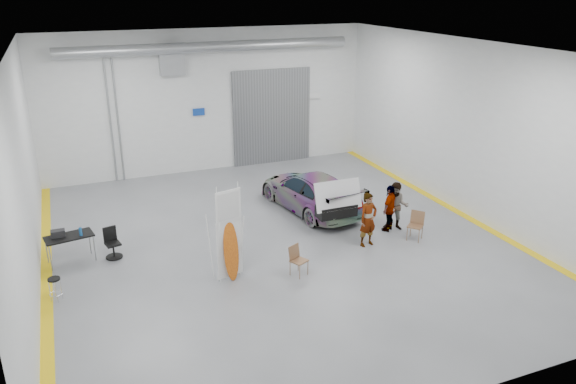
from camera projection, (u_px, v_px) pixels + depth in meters
name	position (u px, v px, depth m)	size (l,w,h in m)	color
ground	(278.00, 241.00, 17.86)	(16.00, 16.00, 0.00)	slate
room_shell	(260.00, 101.00, 18.43)	(14.02, 16.18, 6.01)	silver
sedan_car	(310.00, 191.00, 20.15)	(1.93, 4.73, 1.37)	silver
person_a	(368.00, 219.00, 17.32)	(0.63, 0.41, 1.73)	olive
person_b	(396.00, 206.00, 18.47)	(0.80, 0.61, 1.64)	slate
person_c	(390.00, 208.00, 18.39)	(0.92, 0.38, 1.59)	brown
surfboard_display	(228.00, 243.00, 15.16)	(0.77, 0.36, 2.80)	white
folding_chair_near	(299.00, 266.00, 15.73)	(0.55, 0.59, 0.87)	brown
folding_chair_far	(415.00, 231.00, 17.89)	(0.61, 0.70, 0.93)	brown
shop_stool	(56.00, 289.00, 14.44)	(0.33, 0.33, 0.65)	black
work_table	(66.00, 236.00, 16.24)	(1.43, 0.89, 1.09)	gray
office_chair	(113.00, 245.00, 16.71)	(0.50, 0.51, 0.93)	black
trunk_lid	(337.00, 192.00, 18.06)	(1.60, 0.97, 0.04)	silver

